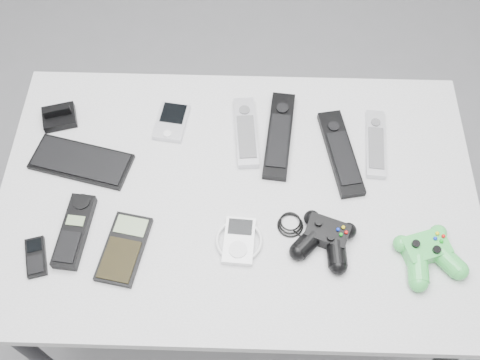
{
  "coord_description": "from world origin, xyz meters",
  "views": [
    {
      "loc": [
        0.06,
        -0.64,
        1.87
      ],
      "look_at": [
        0.04,
        0.02,
        0.76
      ],
      "focal_mm": 42.0,
      "sensor_mm": 36.0,
      "label": 1
    }
  ],
  "objects_px": {
    "cordless_handset": "(74,231)",
    "controller_black": "(325,238)",
    "mp3_player": "(239,241)",
    "remote_silver_b": "(375,143)",
    "calculator": "(124,249)",
    "pda": "(172,122)",
    "controller_green": "(428,253)",
    "pda_keyboard": "(81,161)",
    "desk": "(238,206)",
    "remote_black_a": "(279,135)",
    "remote_black_b": "(341,152)",
    "remote_silver_a": "(246,132)",
    "mobile_phone": "(36,257)"
  },
  "relations": [
    {
      "from": "remote_black_b",
      "to": "remote_silver_b",
      "type": "distance_m",
      "value": 0.09
    },
    {
      "from": "remote_black_b",
      "to": "remote_silver_b",
      "type": "bearing_deg",
      "value": 8.25
    },
    {
      "from": "cordless_handset",
      "to": "remote_silver_b",
      "type": "bearing_deg",
      "value": 25.95
    },
    {
      "from": "desk",
      "to": "mobile_phone",
      "type": "xyz_separation_m",
      "value": [
        -0.43,
        -0.17,
        0.07
      ]
    },
    {
      "from": "desk",
      "to": "pda",
      "type": "height_order",
      "value": "pda"
    },
    {
      "from": "pda_keyboard",
      "to": "remote_black_a",
      "type": "distance_m",
      "value": 0.48
    },
    {
      "from": "mobile_phone",
      "to": "controller_green",
      "type": "xyz_separation_m",
      "value": [
        0.84,
        0.03,
        0.02
      ]
    },
    {
      "from": "mobile_phone",
      "to": "remote_black_b",
      "type": "bearing_deg",
      "value": 6.95
    },
    {
      "from": "calculator",
      "to": "controller_black",
      "type": "distance_m",
      "value": 0.44
    },
    {
      "from": "pda",
      "to": "controller_green",
      "type": "relative_size",
      "value": 0.78
    },
    {
      "from": "remote_silver_b",
      "to": "controller_black",
      "type": "bearing_deg",
      "value": -112.98
    },
    {
      "from": "calculator",
      "to": "pda",
      "type": "bearing_deg",
      "value": 88.54
    },
    {
      "from": "pda_keyboard",
      "to": "remote_silver_b",
      "type": "distance_m",
      "value": 0.71
    },
    {
      "from": "pda_keyboard",
      "to": "pda",
      "type": "distance_m",
      "value": 0.24
    },
    {
      "from": "remote_silver_b",
      "to": "pda_keyboard",
      "type": "bearing_deg",
      "value": -169.75
    },
    {
      "from": "pda_keyboard",
      "to": "controller_green",
      "type": "bearing_deg",
      "value": -2.17
    },
    {
      "from": "remote_silver_a",
      "to": "mobile_phone",
      "type": "height_order",
      "value": "remote_silver_a"
    },
    {
      "from": "remote_silver_b",
      "to": "mobile_phone",
      "type": "relative_size",
      "value": 2.12
    },
    {
      "from": "pda_keyboard",
      "to": "mobile_phone",
      "type": "bearing_deg",
      "value": -89.03
    },
    {
      "from": "remote_black_b",
      "to": "pda_keyboard",
      "type": "bearing_deg",
      "value": 172.75
    },
    {
      "from": "cordless_handset",
      "to": "mobile_phone",
      "type": "bearing_deg",
      "value": -134.72
    },
    {
      "from": "pda_keyboard",
      "to": "mp3_player",
      "type": "xyz_separation_m",
      "value": [
        0.38,
        -0.2,
        0.0
      ]
    },
    {
      "from": "controller_green",
      "to": "remote_black_a",
      "type": "bearing_deg",
      "value": 117.36
    },
    {
      "from": "remote_black_b",
      "to": "calculator",
      "type": "xyz_separation_m",
      "value": [
        -0.49,
        -0.26,
        -0.0
      ]
    },
    {
      "from": "desk",
      "to": "remote_black_b",
      "type": "bearing_deg",
      "value": 24.79
    },
    {
      "from": "calculator",
      "to": "controller_black",
      "type": "height_order",
      "value": "controller_black"
    },
    {
      "from": "desk",
      "to": "controller_black",
      "type": "relative_size",
      "value": 5.05
    },
    {
      "from": "remote_silver_b",
      "to": "mp3_player",
      "type": "height_order",
      "value": "same"
    },
    {
      "from": "remote_silver_b",
      "to": "controller_green",
      "type": "relative_size",
      "value": 1.34
    },
    {
      "from": "remote_black_a",
      "to": "controller_black",
      "type": "xyz_separation_m",
      "value": [
        0.1,
        -0.28,
        0.01
      ]
    },
    {
      "from": "desk",
      "to": "remote_silver_b",
      "type": "distance_m",
      "value": 0.37
    },
    {
      "from": "remote_silver_a",
      "to": "remote_silver_b",
      "type": "height_order",
      "value": "remote_silver_a"
    },
    {
      "from": "controller_black",
      "to": "mp3_player",
      "type": "bearing_deg",
      "value": -158.07
    },
    {
      "from": "mp3_player",
      "to": "pda",
      "type": "bearing_deg",
      "value": 122.61
    },
    {
      "from": "remote_black_b",
      "to": "remote_black_a",
      "type": "bearing_deg",
      "value": 151.26
    },
    {
      "from": "cordless_handset",
      "to": "remote_silver_a",
      "type": "bearing_deg",
      "value": 42.58
    },
    {
      "from": "desk",
      "to": "calculator",
      "type": "relative_size",
      "value": 6.75
    },
    {
      "from": "desk",
      "to": "cordless_handset",
      "type": "bearing_deg",
      "value": -162.33
    },
    {
      "from": "pda",
      "to": "controller_black",
      "type": "xyz_separation_m",
      "value": [
        0.36,
        -0.31,
        0.01
      ]
    },
    {
      "from": "cordless_handset",
      "to": "calculator",
      "type": "relative_size",
      "value": 1.06
    },
    {
      "from": "cordless_handset",
      "to": "controller_black",
      "type": "xyz_separation_m",
      "value": [
        0.55,
        -0.0,
        0.01
      ]
    },
    {
      "from": "pda",
      "to": "controller_green",
      "type": "distance_m",
      "value": 0.68
    },
    {
      "from": "controller_black",
      "to": "cordless_handset",
      "type": "bearing_deg",
      "value": -160.63
    },
    {
      "from": "mp3_player",
      "to": "mobile_phone",
      "type": "bearing_deg",
      "value": -169.89
    },
    {
      "from": "pda_keyboard",
      "to": "cordless_handset",
      "type": "bearing_deg",
      "value": -70.73
    },
    {
      "from": "remote_silver_a",
      "to": "mobile_phone",
      "type": "distance_m",
      "value": 0.56
    },
    {
      "from": "cordless_handset",
      "to": "pda_keyboard",
      "type": "bearing_deg",
      "value": 101.25
    },
    {
      "from": "pda_keyboard",
      "to": "remote_black_b",
      "type": "height_order",
      "value": "remote_black_b"
    },
    {
      "from": "pda_keyboard",
      "to": "remote_silver_a",
      "type": "relative_size",
      "value": 1.16
    },
    {
      "from": "remote_silver_b",
      "to": "calculator",
      "type": "xyz_separation_m",
      "value": [
        -0.57,
        -0.29,
        -0.0
      ]
    }
  ]
}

